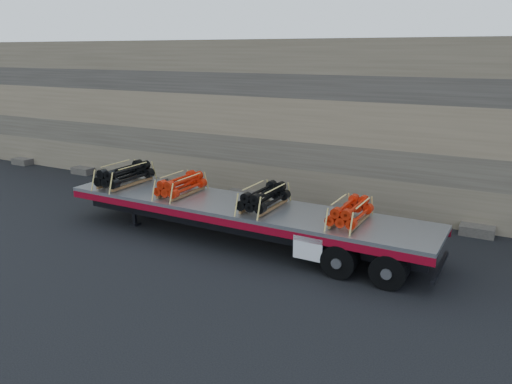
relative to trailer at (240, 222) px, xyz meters
The scene contains 7 objects.
ground 0.79m from the trailer, 16.40° to the right, with size 120.00×120.00×0.00m, color black.
rock_wall 6.99m from the trailer, 86.58° to the left, with size 44.00×3.00×7.00m, color #7A6B54.
trailer is the anchor object (origin of this frame).
bundle_front 5.43m from the trailer, behind, with size 1.12×2.24×0.80m, color black, non-canonical shape.
bundle_midfront 2.75m from the trailer, behind, with size 0.98×1.96×0.70m, color red, non-canonical shape.
bundle_midrear 1.42m from the trailer, ahead, with size 1.02×2.04×0.72m, color black, non-canonical shape.
bundle_rear 4.12m from the trailer, ahead, with size 0.94×1.89×0.67m, color red, non-canonical shape.
Camera 1 is at (8.01, -14.26, 6.53)m, focal length 35.00 mm.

